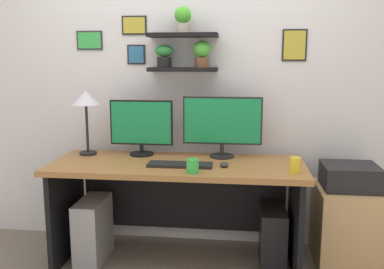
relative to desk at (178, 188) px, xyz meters
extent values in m
plane|color=#70665B|center=(0.00, -0.06, -0.55)|extent=(8.00, 8.00, 0.00)
cube|color=silver|center=(0.00, 0.38, 0.80)|extent=(4.40, 0.04, 2.70)
cube|color=black|center=(0.00, 0.26, 0.85)|extent=(0.52, 0.20, 0.03)
cube|color=black|center=(0.00, 0.26, 1.10)|extent=(0.52, 0.20, 0.03)
cylinder|color=black|center=(-0.14, 0.26, 0.90)|extent=(0.11, 0.11, 0.08)
ellipsoid|color=#2C843C|center=(-0.14, 0.26, 0.99)|extent=(0.14, 0.14, 0.09)
cylinder|color=brown|center=(0.14, 0.26, 0.90)|extent=(0.10, 0.10, 0.07)
ellipsoid|color=green|center=(0.14, 0.26, 1.00)|extent=(0.13, 0.13, 0.12)
cylinder|color=#B2A899|center=(0.00, 0.26, 1.15)|extent=(0.09, 0.09, 0.07)
ellipsoid|color=green|center=(0.00, 0.26, 1.24)|extent=(0.12, 0.12, 0.12)
cube|color=black|center=(-0.39, 0.36, 1.18)|extent=(0.19, 0.02, 0.14)
cube|color=gold|center=(-0.39, 0.35, 1.18)|extent=(0.17, 0.00, 0.12)
cube|color=#2D2D33|center=(-0.75, 0.36, 1.07)|extent=(0.21, 0.02, 0.15)
cube|color=green|center=(-0.75, 0.35, 1.07)|extent=(0.18, 0.00, 0.12)
cube|color=black|center=(0.82, 0.36, 1.03)|extent=(0.18, 0.02, 0.23)
cube|color=gold|center=(0.82, 0.35, 1.03)|extent=(0.16, 0.00, 0.21)
cube|color=black|center=(-0.38, 0.36, 0.96)|extent=(0.14, 0.02, 0.15)
cube|color=teal|center=(-0.38, 0.35, 0.96)|extent=(0.12, 0.00, 0.13)
cube|color=#9E6B38|center=(0.00, -0.06, 0.18)|extent=(1.79, 0.68, 0.04)
cube|color=black|center=(-0.83, -0.06, -0.19)|extent=(0.04, 0.62, 0.71)
cube|color=black|center=(0.83, -0.06, -0.19)|extent=(0.04, 0.62, 0.71)
cube|color=black|center=(0.00, 0.24, -0.15)|extent=(1.59, 0.02, 0.50)
cylinder|color=black|center=(-0.31, 0.15, 0.21)|extent=(0.18, 0.18, 0.02)
cylinder|color=black|center=(-0.31, 0.15, 0.26)|extent=(0.03, 0.03, 0.07)
cube|color=black|center=(-0.31, 0.16, 0.45)|extent=(0.48, 0.02, 0.34)
cube|color=#198C4C|center=(-0.31, 0.15, 0.45)|extent=(0.45, 0.00, 0.31)
cylinder|color=black|center=(0.31, 0.15, 0.21)|extent=(0.18, 0.18, 0.02)
cylinder|color=black|center=(0.31, 0.15, 0.27)|extent=(0.03, 0.03, 0.09)
cube|color=black|center=(0.31, 0.16, 0.48)|extent=(0.58, 0.02, 0.35)
cube|color=#198C4C|center=(0.31, 0.15, 0.48)|extent=(0.56, 0.00, 0.33)
cube|color=black|center=(0.03, -0.15, 0.21)|extent=(0.44, 0.14, 0.02)
ellipsoid|color=#2D2D33|center=(0.33, -0.13, 0.22)|extent=(0.06, 0.09, 0.03)
cylinder|color=black|center=(-0.72, 0.12, 0.21)|extent=(0.13, 0.13, 0.02)
cylinder|color=black|center=(-0.72, 0.12, 0.41)|extent=(0.02, 0.02, 0.36)
cone|color=silver|center=(-0.72, 0.12, 0.64)|extent=(0.21, 0.21, 0.10)
cylinder|color=green|center=(0.14, -0.31, 0.25)|extent=(0.08, 0.08, 0.09)
cylinder|color=yellow|center=(0.79, -0.22, 0.25)|extent=(0.07, 0.07, 0.10)
cube|color=tan|center=(1.22, 0.08, -0.26)|extent=(0.44, 0.50, 0.57)
cube|color=black|center=(1.22, 0.08, 0.11)|extent=(0.38, 0.34, 0.17)
cube|color=#99999E|center=(-0.62, -0.10, -0.31)|extent=(0.18, 0.40, 0.46)
cube|color=black|center=(0.68, 0.01, -0.34)|extent=(0.18, 0.40, 0.42)
camera|label=1|loc=(0.45, -2.93, 0.93)|focal=39.74mm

